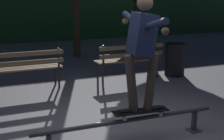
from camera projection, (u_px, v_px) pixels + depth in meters
name	position (u px, v px, depth m)	size (l,w,h in m)	color
ground_plane	(125.00, 140.00, 4.78)	(90.00, 90.00, 0.00)	gray
hedge_backdrop	(19.00, 12.00, 13.96)	(24.00, 1.20, 2.42)	#2D5B33
grind_rail	(128.00, 124.00, 4.64)	(2.66, 0.18, 0.36)	#47474C
skateboard	(141.00, 111.00, 4.68)	(0.79, 0.26, 0.09)	black
skateboarder	(142.00, 44.00, 4.47)	(0.63, 1.41, 1.56)	black
park_bench_leftmost	(24.00, 66.00, 7.04)	(1.61, 0.44, 0.88)	#282623
park_bench_left_center	(130.00, 57.00, 7.93)	(1.61, 0.44, 0.88)	#282623
trash_can	(175.00, 59.00, 8.37)	(0.52, 0.52, 0.80)	black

